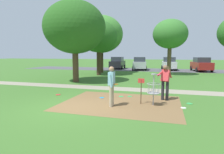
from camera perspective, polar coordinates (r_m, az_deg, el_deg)
ground_plane at (r=8.16m, az=-11.65°, el=-9.12°), size 160.00×160.00×0.00m
dirt_tee_pad at (r=8.84m, az=2.67°, el=-7.72°), size 5.28×4.20×0.01m
disc_golf_basket at (r=8.48m, az=11.92°, el=-3.29°), size 0.98×0.58×1.39m
player_foreground_watching at (r=8.09m, az=-0.11°, el=-2.09°), size 0.40×0.47×1.71m
player_throwing at (r=9.51m, az=15.60°, el=-0.90°), size 0.74×0.99×1.71m
frisbee_near_basket at (r=8.53m, az=20.58°, el=-8.64°), size 0.22×0.22×0.02m
frisbee_by_tee at (r=10.94m, az=-15.82°, el=-5.11°), size 0.26×0.26×0.02m
frisbee_mid_grass at (r=9.35m, az=22.14°, el=-7.37°), size 0.26×0.26×0.02m
frisbee_far_left at (r=10.15m, az=5.31°, el=-5.80°), size 0.24×0.24×0.02m
frisbee_far_right at (r=9.83m, az=-3.10°, el=-6.19°), size 0.23×0.23×0.02m
frisbee_scattered_a at (r=10.10m, az=2.73°, el=-5.85°), size 0.26×0.26×0.02m
tree_near_left at (r=20.61m, az=-4.06°, el=11.93°), size 3.97×3.97×5.79m
tree_near_right at (r=21.67m, az=16.98°, el=12.11°), size 3.65×3.65×5.93m
tree_mid_left at (r=15.79m, az=-11.09°, el=14.33°), size 4.88×4.88×6.42m
tree_mid_center at (r=23.38m, az=-3.27°, el=12.62°), size 5.22×5.22×6.84m
parking_lot_strip at (r=28.23m, az=8.54°, el=2.20°), size 36.00×6.00×0.01m
parked_car_leftmost at (r=29.56m, az=1.67°, el=4.26°), size 2.14×4.29×1.84m
parked_car_center_left at (r=27.81m, az=8.24°, el=4.03°), size 2.38×4.40×1.84m
parked_car_center_right at (r=28.62m, az=16.64°, el=3.90°), size 2.20×4.32×1.84m
parked_car_rightmost at (r=27.71m, az=25.13°, el=3.45°), size 2.40×4.41×1.84m
gravel_path at (r=12.59m, az=-1.22°, el=-3.35°), size 40.00×1.34×0.00m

